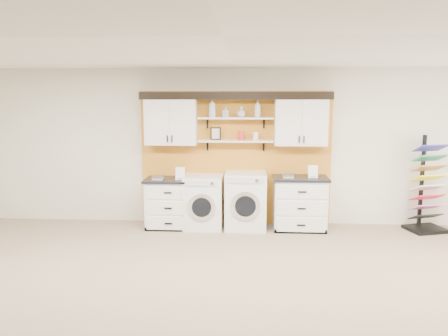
# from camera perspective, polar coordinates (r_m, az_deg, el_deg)

# --- Properties ---
(ceiling) EXTENTS (10.00, 10.00, 0.00)m
(ceiling) POSITION_cam_1_polar(r_m,az_deg,el_deg) (3.87, -0.19, 16.88)
(ceiling) COLOR white
(ceiling) RESTS_ON wall_back
(wall_back) EXTENTS (10.00, 0.00, 10.00)m
(wall_back) POSITION_cam_1_polar(r_m,az_deg,el_deg) (7.88, 1.53, 2.75)
(wall_back) COLOR beige
(wall_back) RESTS_ON floor
(accent_panel) EXTENTS (3.40, 0.07, 2.40)m
(accent_panel) POSITION_cam_1_polar(r_m,az_deg,el_deg) (7.87, 1.52, 1.28)
(accent_panel) COLOR orange
(accent_panel) RESTS_ON wall_back
(upper_cabinet_left) EXTENTS (0.90, 0.35, 0.84)m
(upper_cabinet_left) POSITION_cam_1_polar(r_m,az_deg,el_deg) (7.76, -6.92, 6.14)
(upper_cabinet_left) COLOR white
(upper_cabinet_left) RESTS_ON wall_back
(upper_cabinet_right) EXTENTS (0.90, 0.35, 0.84)m
(upper_cabinet_right) POSITION_cam_1_polar(r_m,az_deg,el_deg) (7.69, 10.00, 6.04)
(upper_cabinet_right) COLOR white
(upper_cabinet_right) RESTS_ON wall_back
(shelf_lower) EXTENTS (1.32, 0.28, 0.03)m
(shelf_lower) POSITION_cam_1_polar(r_m,az_deg,el_deg) (7.67, 1.49, 3.55)
(shelf_lower) COLOR white
(shelf_lower) RESTS_ON wall_back
(shelf_upper) EXTENTS (1.32, 0.28, 0.03)m
(shelf_upper) POSITION_cam_1_polar(r_m,az_deg,el_deg) (7.64, 1.51, 6.54)
(shelf_upper) COLOR white
(shelf_upper) RESTS_ON wall_back
(crown_molding) EXTENTS (3.30, 0.41, 0.13)m
(crown_molding) POSITION_cam_1_polar(r_m,az_deg,el_deg) (7.65, 1.52, 9.52)
(crown_molding) COLOR black
(crown_molding) RESTS_ON wall_back
(picture_frame) EXTENTS (0.18, 0.02, 0.22)m
(picture_frame) POSITION_cam_1_polar(r_m,az_deg,el_deg) (7.73, -1.09, 4.52)
(picture_frame) COLOR black
(picture_frame) RESTS_ON shelf_lower
(canister_red) EXTENTS (0.11, 0.11, 0.16)m
(canister_red) POSITION_cam_1_polar(r_m,az_deg,el_deg) (7.66, 2.25, 4.25)
(canister_red) COLOR red
(canister_red) RESTS_ON shelf_lower
(canister_cream) EXTENTS (0.10, 0.10, 0.14)m
(canister_cream) POSITION_cam_1_polar(r_m,az_deg,el_deg) (7.66, 4.12, 4.16)
(canister_cream) COLOR silver
(canister_cream) RESTS_ON shelf_lower
(base_cabinet_left) EXTENTS (0.89, 0.66, 0.88)m
(base_cabinet_left) POSITION_cam_1_polar(r_m,az_deg,el_deg) (7.82, -6.91, -4.53)
(base_cabinet_left) COLOR white
(base_cabinet_left) RESTS_ON floor
(base_cabinet_right) EXTENTS (0.95, 0.66, 0.93)m
(base_cabinet_right) POSITION_cam_1_polar(r_m,az_deg,el_deg) (7.74, 9.84, -4.54)
(base_cabinet_right) COLOR white
(base_cabinet_right) RESTS_ON floor
(washer) EXTENTS (0.67, 0.71, 0.93)m
(washer) POSITION_cam_1_polar(r_m,az_deg,el_deg) (7.73, -2.67, -4.42)
(washer) COLOR white
(washer) RESTS_ON floor
(dryer) EXTENTS (0.71, 0.71, 0.99)m
(dryer) POSITION_cam_1_polar(r_m,az_deg,el_deg) (7.68, 2.83, -4.27)
(dryer) COLOR white
(dryer) RESTS_ON floor
(sample_rack) EXTENTS (0.72, 0.65, 1.65)m
(sample_rack) POSITION_cam_1_polar(r_m,az_deg,el_deg) (8.30, 24.92, -3.90)
(sample_rack) COLOR black
(sample_rack) RESTS_ON floor
(soap_bottle_a) EXTENTS (0.14, 0.14, 0.33)m
(soap_bottle_a) POSITION_cam_1_polar(r_m,az_deg,el_deg) (7.66, -1.56, 7.87)
(soap_bottle_a) COLOR silver
(soap_bottle_a) RESTS_ON shelf_upper
(soap_bottle_b) EXTENTS (0.11, 0.11, 0.17)m
(soap_bottle_b) POSITION_cam_1_polar(r_m,az_deg,el_deg) (7.65, 0.21, 7.30)
(soap_bottle_b) COLOR silver
(soap_bottle_b) RESTS_ON shelf_upper
(soap_bottle_c) EXTENTS (0.19, 0.19, 0.19)m
(soap_bottle_c) POSITION_cam_1_polar(r_m,az_deg,el_deg) (7.64, 2.27, 7.34)
(soap_bottle_c) COLOR silver
(soap_bottle_c) RESTS_ON shelf_upper
(soap_bottle_d) EXTENTS (0.17, 0.17, 0.31)m
(soap_bottle_d) POSITION_cam_1_polar(r_m,az_deg,el_deg) (7.64, 4.41, 7.77)
(soap_bottle_d) COLOR silver
(soap_bottle_d) RESTS_ON shelf_upper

